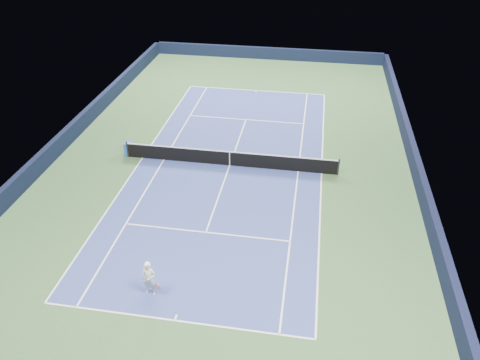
# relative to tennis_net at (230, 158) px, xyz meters

# --- Properties ---
(ground) EXTENTS (40.00, 40.00, 0.00)m
(ground) POSITION_rel_tennis_net_xyz_m (0.00, 0.00, -0.50)
(ground) COLOR #31512C
(ground) RESTS_ON ground
(wall_far) EXTENTS (22.00, 0.35, 1.10)m
(wall_far) POSITION_rel_tennis_net_xyz_m (0.00, 19.82, 0.05)
(wall_far) COLOR black
(wall_far) RESTS_ON ground
(wall_right) EXTENTS (0.35, 40.00, 1.10)m
(wall_right) POSITION_rel_tennis_net_xyz_m (10.82, 0.00, 0.05)
(wall_right) COLOR black
(wall_right) RESTS_ON ground
(wall_left) EXTENTS (0.35, 40.00, 1.10)m
(wall_left) POSITION_rel_tennis_net_xyz_m (-10.82, 0.00, 0.05)
(wall_left) COLOR black
(wall_left) RESTS_ON ground
(court_surface) EXTENTS (10.97, 23.77, 0.01)m
(court_surface) POSITION_rel_tennis_net_xyz_m (0.00, 0.00, -0.50)
(court_surface) COLOR navy
(court_surface) RESTS_ON ground
(baseline_far) EXTENTS (10.97, 0.08, 0.00)m
(baseline_far) POSITION_rel_tennis_net_xyz_m (0.00, 11.88, -0.50)
(baseline_far) COLOR white
(baseline_far) RESTS_ON ground
(baseline_near) EXTENTS (10.97, 0.08, 0.00)m
(baseline_near) POSITION_rel_tennis_net_xyz_m (0.00, -11.88, -0.50)
(baseline_near) COLOR white
(baseline_near) RESTS_ON ground
(sideline_doubles_right) EXTENTS (0.08, 23.77, 0.00)m
(sideline_doubles_right) POSITION_rel_tennis_net_xyz_m (5.49, 0.00, -0.50)
(sideline_doubles_right) COLOR white
(sideline_doubles_right) RESTS_ON ground
(sideline_doubles_left) EXTENTS (0.08, 23.77, 0.00)m
(sideline_doubles_left) POSITION_rel_tennis_net_xyz_m (-5.49, 0.00, -0.50)
(sideline_doubles_left) COLOR white
(sideline_doubles_left) RESTS_ON ground
(sideline_singles_right) EXTENTS (0.08, 23.77, 0.00)m
(sideline_singles_right) POSITION_rel_tennis_net_xyz_m (4.12, 0.00, -0.50)
(sideline_singles_right) COLOR white
(sideline_singles_right) RESTS_ON ground
(sideline_singles_left) EXTENTS (0.08, 23.77, 0.00)m
(sideline_singles_left) POSITION_rel_tennis_net_xyz_m (-4.12, 0.00, -0.50)
(sideline_singles_left) COLOR white
(sideline_singles_left) RESTS_ON ground
(service_line_far) EXTENTS (8.23, 0.08, 0.00)m
(service_line_far) POSITION_rel_tennis_net_xyz_m (0.00, 6.40, -0.50)
(service_line_far) COLOR white
(service_line_far) RESTS_ON ground
(service_line_near) EXTENTS (8.23, 0.08, 0.00)m
(service_line_near) POSITION_rel_tennis_net_xyz_m (0.00, -6.40, -0.50)
(service_line_near) COLOR white
(service_line_near) RESTS_ON ground
(center_service_line) EXTENTS (0.08, 12.80, 0.00)m
(center_service_line) POSITION_rel_tennis_net_xyz_m (0.00, 0.00, -0.50)
(center_service_line) COLOR white
(center_service_line) RESTS_ON ground
(center_mark_far) EXTENTS (0.08, 0.30, 0.00)m
(center_mark_far) POSITION_rel_tennis_net_xyz_m (0.00, 11.73, -0.50)
(center_mark_far) COLOR white
(center_mark_far) RESTS_ON ground
(center_mark_near) EXTENTS (0.08, 0.30, 0.00)m
(center_mark_near) POSITION_rel_tennis_net_xyz_m (0.00, -11.73, -0.50)
(center_mark_near) COLOR white
(center_mark_near) RESTS_ON ground
(tennis_net) EXTENTS (12.90, 0.10, 1.07)m
(tennis_net) POSITION_rel_tennis_net_xyz_m (0.00, 0.00, 0.00)
(tennis_net) COLOR black
(tennis_net) RESTS_ON ground
(sponsor_cube) EXTENTS (0.63, 0.56, 0.87)m
(sponsor_cube) POSITION_rel_tennis_net_xyz_m (-6.40, 0.23, -0.07)
(sponsor_cube) COLOR blue
(sponsor_cube) RESTS_ON ground
(tennis_player) EXTENTS (0.78, 1.24, 2.80)m
(tennis_player) POSITION_rel_tennis_net_xyz_m (-1.37, -10.64, 0.33)
(tennis_player) COLOR white
(tennis_player) RESTS_ON ground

